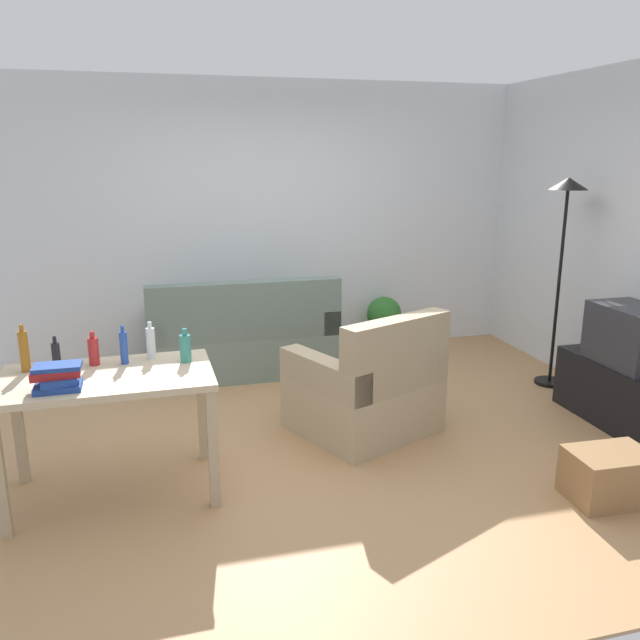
{
  "coord_description": "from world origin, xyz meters",
  "views": [
    {
      "loc": [
        -1.11,
        -4.09,
        1.99
      ],
      "look_at": [
        0.1,
        0.5,
        0.75
      ],
      "focal_mm": 35.54,
      "sensor_mm": 36.0,
      "label": 1
    }
  ],
  "objects_px": {
    "potted_plant": "(384,320)",
    "bottle_blue": "(124,347)",
    "couch": "(243,340)",
    "armchair": "(368,390)",
    "torchiere_lamp": "(564,226)",
    "bottle_clear": "(151,343)",
    "storage_box": "(609,476)",
    "bottle_red": "(94,351)",
    "bottle_tall": "(185,348)",
    "tv_stand": "(624,395)",
    "bottle_amber": "(24,351)",
    "book_stack": "(57,378)",
    "desk": "(108,392)",
    "tv": "(632,336)",
    "bottle_dark": "(56,356)"
  },
  "relations": [
    {
      "from": "potted_plant",
      "to": "bottle_blue",
      "type": "height_order",
      "value": "bottle_blue"
    },
    {
      "from": "couch",
      "to": "armchair",
      "type": "xyz_separation_m",
      "value": [
        0.7,
        -1.56,
        0.01
      ]
    },
    {
      "from": "torchiere_lamp",
      "to": "bottle_clear",
      "type": "relative_size",
      "value": 7.71
    },
    {
      "from": "storage_box",
      "to": "bottle_red",
      "type": "relative_size",
      "value": 2.31
    },
    {
      "from": "armchair",
      "to": "bottle_tall",
      "type": "distance_m",
      "value": 1.45
    },
    {
      "from": "tv_stand",
      "to": "bottle_clear",
      "type": "xyz_separation_m",
      "value": [
        -3.42,
        0.17,
        0.62
      ]
    },
    {
      "from": "tv_stand",
      "to": "bottle_amber",
      "type": "bearing_deg",
      "value": 88.64
    },
    {
      "from": "torchiere_lamp",
      "to": "bottle_tall",
      "type": "relative_size",
      "value": 8.66
    },
    {
      "from": "tv_stand",
      "to": "book_stack",
      "type": "xyz_separation_m",
      "value": [
        -3.91,
        -0.27,
        0.59
      ]
    },
    {
      "from": "torchiere_lamp",
      "to": "desk",
      "type": "height_order",
      "value": "torchiere_lamp"
    },
    {
      "from": "tv",
      "to": "desk",
      "type": "height_order",
      "value": "tv"
    },
    {
      "from": "tv_stand",
      "to": "book_stack",
      "type": "relative_size",
      "value": 4.15
    },
    {
      "from": "tv",
      "to": "bottle_red",
      "type": "distance_m",
      "value": 3.76
    },
    {
      "from": "bottle_amber",
      "to": "book_stack",
      "type": "distance_m",
      "value": 0.43
    },
    {
      "from": "book_stack",
      "to": "bottle_dark",
      "type": "bearing_deg",
      "value": 97.73
    },
    {
      "from": "bottle_red",
      "to": "tv",
      "type": "bearing_deg",
      "value": -1.88
    },
    {
      "from": "desk",
      "to": "bottle_tall",
      "type": "bearing_deg",
      "value": 13.71
    },
    {
      "from": "tv",
      "to": "desk",
      "type": "xyz_separation_m",
      "value": [
        -3.68,
        -0.08,
        -0.05
      ]
    },
    {
      "from": "desk",
      "to": "bottle_tall",
      "type": "height_order",
      "value": "bottle_tall"
    },
    {
      "from": "couch",
      "to": "tv_stand",
      "type": "distance_m",
      "value": 3.25
    },
    {
      "from": "bottle_blue",
      "to": "bottle_tall",
      "type": "bearing_deg",
      "value": -8.32
    },
    {
      "from": "couch",
      "to": "book_stack",
      "type": "distance_m",
      "value": 2.61
    },
    {
      "from": "bottle_blue",
      "to": "desk",
      "type": "bearing_deg",
      "value": -118.86
    },
    {
      "from": "bottle_blue",
      "to": "bottle_amber",
      "type": "bearing_deg",
      "value": 179.97
    },
    {
      "from": "couch",
      "to": "bottle_clear",
      "type": "bearing_deg",
      "value": 65.57
    },
    {
      "from": "tv",
      "to": "bottle_tall",
      "type": "distance_m",
      "value": 3.22
    },
    {
      "from": "couch",
      "to": "desk",
      "type": "relative_size",
      "value": 1.41
    },
    {
      "from": "torchiere_lamp",
      "to": "bottle_dark",
      "type": "xyz_separation_m",
      "value": [
        -3.96,
        -0.83,
        -0.57
      ]
    },
    {
      "from": "bottle_red",
      "to": "storage_box",
      "type": "bearing_deg",
      "value": -19.3
    },
    {
      "from": "tv",
      "to": "bottle_dark",
      "type": "bearing_deg",
      "value": 88.77
    },
    {
      "from": "couch",
      "to": "bottle_blue",
      "type": "xyz_separation_m",
      "value": [
        -0.96,
        -1.84,
        0.56
      ]
    },
    {
      "from": "torchiere_lamp",
      "to": "bottle_tall",
      "type": "xyz_separation_m",
      "value": [
        -3.21,
        -0.87,
        -0.56
      ]
    },
    {
      "from": "storage_box",
      "to": "book_stack",
      "type": "height_order",
      "value": "book_stack"
    },
    {
      "from": "tv_stand",
      "to": "torchiere_lamp",
      "type": "relative_size",
      "value": 0.61
    },
    {
      "from": "tv",
      "to": "bottle_red",
      "type": "height_order",
      "value": "bottle_red"
    },
    {
      "from": "tv_stand",
      "to": "potted_plant",
      "type": "relative_size",
      "value": 1.93
    },
    {
      "from": "potted_plant",
      "to": "storage_box",
      "type": "height_order",
      "value": "potted_plant"
    },
    {
      "from": "potted_plant",
      "to": "book_stack",
      "type": "distance_m",
      "value": 3.81
    },
    {
      "from": "desk",
      "to": "bottle_clear",
      "type": "xyz_separation_m",
      "value": [
        0.26,
        0.24,
        0.21
      ]
    },
    {
      "from": "bottle_blue",
      "to": "bottle_red",
      "type": "bearing_deg",
      "value": 171.93
    },
    {
      "from": "bottle_tall",
      "to": "bottle_dark",
      "type": "bearing_deg",
      "value": 176.94
    },
    {
      "from": "couch",
      "to": "potted_plant",
      "type": "height_order",
      "value": "couch"
    },
    {
      "from": "torchiere_lamp",
      "to": "bottle_tall",
      "type": "bearing_deg",
      "value": -164.83
    },
    {
      "from": "bottle_blue",
      "to": "book_stack",
      "type": "height_order",
      "value": "bottle_blue"
    },
    {
      "from": "couch",
      "to": "bottle_red",
      "type": "bearing_deg",
      "value": 57.87
    },
    {
      "from": "bottle_tall",
      "to": "book_stack",
      "type": "distance_m",
      "value": 0.76
    },
    {
      "from": "bottle_red",
      "to": "couch",
      "type": "bearing_deg",
      "value": 57.87
    },
    {
      "from": "desk",
      "to": "bottle_tall",
      "type": "distance_m",
      "value": 0.51
    },
    {
      "from": "couch",
      "to": "bottle_clear",
      "type": "xyz_separation_m",
      "value": [
        -0.8,
        -1.77,
        0.55
      ]
    },
    {
      "from": "torchiere_lamp",
      "to": "armchair",
      "type": "bearing_deg",
      "value": -164.32
    }
  ]
}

